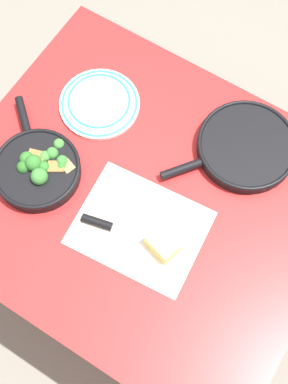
% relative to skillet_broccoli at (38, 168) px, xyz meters
% --- Properties ---
extents(ground_plane, '(14.00, 14.00, 0.00)m').
position_rel_skillet_broccoli_xyz_m(ground_plane, '(-0.28, -0.10, -0.78)').
color(ground_plane, slate).
extents(dining_table_red, '(1.04, 0.89, 0.76)m').
position_rel_skillet_broccoli_xyz_m(dining_table_red, '(-0.28, -0.10, -0.12)').
color(dining_table_red, red).
rests_on(dining_table_red, ground_plane).
extents(skillet_broccoli, '(0.31, 0.29, 0.08)m').
position_rel_skillet_broccoli_xyz_m(skillet_broccoli, '(0.00, 0.00, 0.00)').
color(skillet_broccoli, black).
rests_on(skillet_broccoli, dining_table_red).
extents(skillet_eggs, '(0.31, 0.36, 0.04)m').
position_rel_skillet_broccoli_xyz_m(skillet_eggs, '(-0.46, -0.37, -0.01)').
color(skillet_eggs, black).
rests_on(skillet_eggs, dining_table_red).
extents(parchment_sheet, '(0.36, 0.30, 0.00)m').
position_rel_skillet_broccoli_xyz_m(parchment_sheet, '(-0.33, -0.01, -0.03)').
color(parchment_sheet, beige).
rests_on(parchment_sheet, dining_table_red).
extents(grater_knife, '(0.24, 0.08, 0.02)m').
position_rel_skillet_broccoli_xyz_m(grater_knife, '(-0.26, 0.03, -0.02)').
color(grater_knife, silver).
rests_on(grater_knife, dining_table_red).
extents(cheese_block, '(0.10, 0.08, 0.05)m').
position_rel_skillet_broccoli_xyz_m(cheese_block, '(-0.41, 0.00, -0.00)').
color(cheese_block, '#EACC66').
rests_on(cheese_block, dining_table_red).
extents(dinner_plate_stack, '(0.24, 0.24, 0.03)m').
position_rel_skillet_broccoli_xyz_m(dinner_plate_stack, '(-0.02, -0.27, -0.02)').
color(dinner_plate_stack, white).
rests_on(dinner_plate_stack, dining_table_red).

